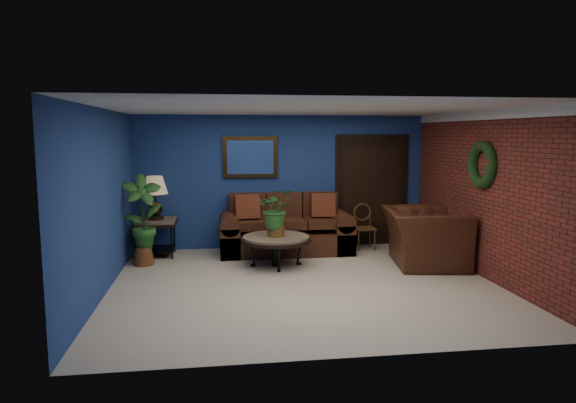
{
  "coord_description": "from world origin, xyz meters",
  "views": [
    {
      "loc": [
        -1.24,
        -7.1,
        2.16
      ],
      "look_at": [
        -0.16,
        0.55,
        1.13
      ],
      "focal_mm": 32.0,
      "sensor_mm": 36.0,
      "label": 1
    }
  ],
  "objects": [
    {
      "name": "table_lamp",
      "position": [
        -2.3,
        2.05,
        1.13
      ],
      "size": [
        0.44,
        0.44,
        0.74
      ],
      "color": "#3F2A11",
      "rests_on": "end_table"
    },
    {
      "name": "sofa",
      "position": [
        0.0,
        2.09,
        0.35
      ],
      "size": [
        2.38,
        1.03,
        1.07
      ],
      "color": "#422213",
      "rests_on": "ground"
    },
    {
      "name": "armchair",
      "position": [
        2.15,
        0.81,
        0.46
      ],
      "size": [
        1.45,
        1.6,
        0.92
      ],
      "primitive_type": "imported",
      "rotation": [
        0.0,
        0.0,
        1.41
      ],
      "color": "#422213",
      "rests_on": "ground"
    },
    {
      "name": "floor",
      "position": [
        0.0,
        0.0,
        0.0
      ],
      "size": [
        5.5,
        5.5,
        0.0
      ],
      "primitive_type": "plane",
      "color": "beige",
      "rests_on": "ground"
    },
    {
      "name": "wall_back",
      "position": [
        0.0,
        2.5,
        1.25
      ],
      "size": [
        5.5,
        0.04,
        2.5
      ],
      "primitive_type": "cube",
      "color": "navy",
      "rests_on": "ground"
    },
    {
      "name": "coffee_table",
      "position": [
        -0.29,
        1.07,
        0.44
      ],
      "size": [
        1.15,
        1.15,
        0.49
      ],
      "rotation": [
        0.0,
        0.0,
        -0.03
      ],
      "color": "#56514B",
      "rests_on": "ground"
    },
    {
      "name": "wall_left",
      "position": [
        -2.75,
        0.0,
        1.25
      ],
      "size": [
        0.04,
        5.0,
        2.5
      ],
      "primitive_type": "cube",
      "color": "navy",
      "rests_on": "ground"
    },
    {
      "name": "closet_door",
      "position": [
        1.75,
        2.47,
        1.05
      ],
      "size": [
        1.44,
        0.06,
        2.18
      ],
      "primitive_type": "cube",
      "color": "black",
      "rests_on": "wall_back"
    },
    {
      "name": "side_chair",
      "position": [
        1.5,
        2.11,
        0.48
      ],
      "size": [
        0.36,
        0.36,
        0.85
      ],
      "rotation": [
        0.0,
        0.0,
        0.0
      ],
      "color": "brown",
      "rests_on": "ground"
    },
    {
      "name": "ceiling",
      "position": [
        0.0,
        0.0,
        2.5
      ],
      "size": [
        5.5,
        5.0,
        0.02
      ],
      "primitive_type": "cube",
      "color": "silver",
      "rests_on": "wall_back"
    },
    {
      "name": "wreath",
      "position": [
        2.69,
        0.05,
        1.7
      ],
      "size": [
        0.16,
        0.72,
        0.72
      ],
      "primitive_type": "torus",
      "rotation": [
        0.0,
        1.57,
        0.0
      ],
      "color": "black",
      "rests_on": "wall_right_brick"
    },
    {
      "name": "tall_plant",
      "position": [
        -2.45,
        1.44,
        0.82
      ],
      "size": [
        0.75,
        0.6,
        1.51
      ],
      "color": "brown",
      "rests_on": "ground"
    },
    {
      "name": "wall_mirror",
      "position": [
        -0.6,
        2.46,
        1.72
      ],
      "size": [
        1.02,
        0.06,
        0.77
      ],
      "primitive_type": "cube",
      "color": "#3F2A11",
      "rests_on": "wall_back"
    },
    {
      "name": "coffee_plant",
      "position": [
        -0.29,
        1.07,
        0.93
      ],
      "size": [
        0.6,
        0.52,
        0.78
      ],
      "color": "brown",
      "rests_on": "coffee_table"
    },
    {
      "name": "crown_molding",
      "position": [
        2.72,
        0.0,
        2.43
      ],
      "size": [
        0.03,
        5.0,
        0.14
      ],
      "primitive_type": "cube",
      "color": "white",
      "rests_on": "wall_right_brick"
    },
    {
      "name": "wall_right_brick",
      "position": [
        2.75,
        0.0,
        1.25
      ],
      "size": [
        0.04,
        5.0,
        2.5
      ],
      "primitive_type": "cube",
      "color": "maroon",
      "rests_on": "ground"
    },
    {
      "name": "end_table",
      "position": [
        -2.3,
        2.05,
        0.5
      ],
      "size": [
        0.72,
        0.72,
        0.65
      ],
      "color": "#56514B",
      "rests_on": "ground"
    },
    {
      "name": "floor_plant",
      "position": [
        2.35,
        1.25,
        0.37
      ],
      "size": [
        0.35,
        0.29,
        0.73
      ],
      "color": "brown",
      "rests_on": "ground"
    }
  ]
}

